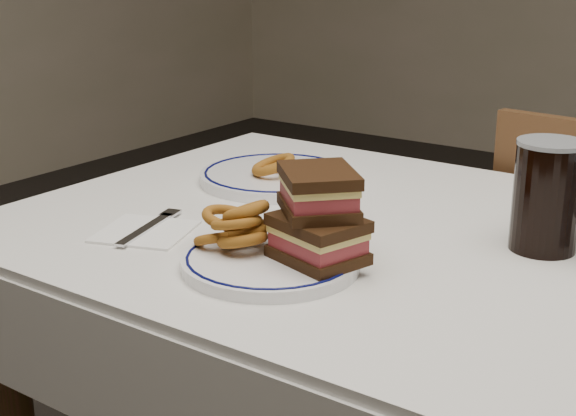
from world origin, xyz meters
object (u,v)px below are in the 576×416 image
Objects in this scene: main_plate at (270,261)px; beer_mug at (549,195)px; far_plate at (277,176)px; reuben_sandwich at (318,215)px.

beer_mug is at bearing 45.01° from main_plate.
far_plate reaches higher than main_plate.
beer_mug is at bearing -7.02° from far_plate.
main_plate is 0.42m from far_plate.
main_plate is 0.85× the size of far_plate.
beer_mug reaches higher than far_plate.
far_plate is at bearing 124.71° from main_plate.
far_plate is (-0.24, 0.34, 0.00)m from main_plate.
reuben_sandwich is 0.96× the size of beer_mug.
main_plate is 0.40m from beer_mug.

